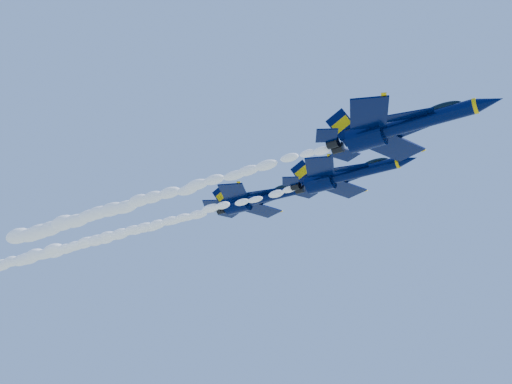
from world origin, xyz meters
The scene contains 8 objects.
jet_lead centered at (19.94, -10.61, 149.96)m, with size 18.63×15.28×6.92m.
smoke_trail_jet_lead centered at (-15.81, -10.61, 149.45)m, with size 55.58×2.52×2.27m, color white.
jet_second centered at (10.09, -2.37, 150.16)m, with size 16.53×13.56×6.14m.
smoke_trail_jet_second centered at (-24.76, -2.37, 149.67)m, with size 55.58×2.24×2.01m, color white.
jet_third centered at (-5.90, 2.93, 152.62)m, with size 17.39×14.27×6.46m.
smoke_trail_jet_third centered at (-41.12, 2.93, 152.12)m, with size 55.58×2.36×2.12m, color white.
jet_fourth centered at (-11.40, 10.83, 156.71)m, with size 16.17×13.27×6.01m.
smoke_trail_jet_fourth centered at (-46.10, 10.83, 156.23)m, with size 55.58×2.19×1.97m, color white.
Camera 1 is at (33.94, -63.52, 118.06)m, focal length 40.00 mm.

